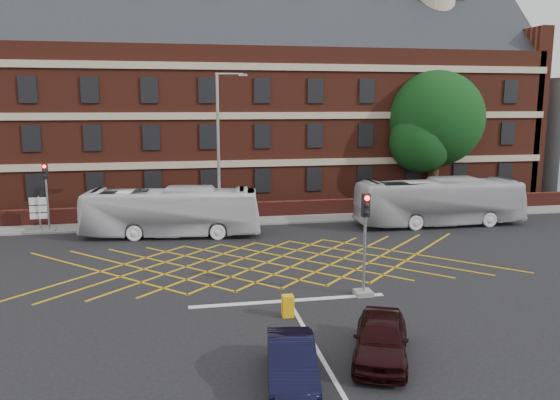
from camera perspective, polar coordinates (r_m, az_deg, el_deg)
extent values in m
plane|color=black|center=(25.63, -0.69, -7.81)|extent=(120.00, 120.00, 0.00)
cube|color=#5A2317|center=(46.26, -5.50, 7.67)|extent=(50.00, 12.00, 12.00)
cube|color=black|center=(46.41, -5.63, 15.09)|extent=(51.00, 10.61, 10.61)
cube|color=#B7A88C|center=(40.18, -4.71, 8.77)|extent=(50.00, 0.18, 0.50)
cube|color=black|center=(40.26, -4.68, 6.63)|extent=(1.20, 0.14, 1.80)
cylinder|color=#B7A88C|center=(51.62, 15.68, 17.62)|extent=(3.60, 3.60, 6.00)
cube|color=#541C16|center=(37.98, -4.11, -1.09)|extent=(56.00, 0.50, 1.10)
cube|color=slate|center=(37.10, -3.92, -2.13)|extent=(60.00, 3.00, 0.12)
cube|color=#CC990C|center=(27.51, -1.42, -6.54)|extent=(8.22, 8.22, 0.02)
cube|color=silver|center=(22.37, 0.90, -10.48)|extent=(8.00, 0.30, 0.02)
cube|color=silver|center=(16.61, 5.65, -18.16)|extent=(0.15, 14.00, 0.02)
imported|color=silver|center=(33.27, -11.24, -1.23)|extent=(10.80, 3.82, 2.94)
imported|color=silver|center=(37.07, 16.34, -0.18)|extent=(11.11, 2.66, 3.09)
imported|color=black|center=(16.06, 1.21, -16.63)|extent=(1.89, 4.02, 1.27)
imported|color=black|center=(17.69, 10.50, -14.00)|extent=(3.05, 4.37, 1.38)
cylinder|color=black|center=(44.66, 15.70, 2.92)|extent=(0.90, 0.90, 5.25)
sphere|color=black|center=(44.37, 15.95, 8.18)|extent=(7.38, 7.38, 7.38)
sphere|color=black|center=(43.07, 14.53, 5.96)|extent=(4.80, 4.80, 4.80)
sphere|color=black|center=(45.81, 17.12, 6.57)|extent=(4.43, 4.43, 4.43)
cube|color=slate|center=(23.24, 8.70, -9.57)|extent=(0.70, 0.70, 0.20)
cylinder|color=gray|center=(22.74, 8.81, -5.65)|extent=(0.12, 0.12, 3.50)
cube|color=black|center=(22.28, 8.95, -0.56)|extent=(0.30, 0.25, 0.95)
sphere|color=#FF0C05|center=(22.09, 9.09, 0.19)|extent=(0.20, 0.20, 0.20)
cube|color=slate|center=(36.70, -22.93, -2.98)|extent=(0.70, 0.70, 0.20)
cylinder|color=gray|center=(36.39, -23.11, -0.44)|extent=(0.12, 0.12, 3.50)
cube|color=black|center=(36.10, -23.33, 2.76)|extent=(0.30, 0.25, 0.95)
sphere|color=#FF0C05|center=(35.93, -23.41, 3.24)|extent=(0.20, 0.20, 0.20)
cube|color=slate|center=(33.30, -6.28, -3.50)|extent=(1.00, 1.00, 0.20)
cylinder|color=gray|center=(32.53, -6.44, 4.53)|extent=(0.18, 0.18, 9.55)
cylinder|color=gray|center=(32.49, -5.35, 12.98)|extent=(1.60, 0.12, 0.12)
cube|color=gray|center=(32.58, -3.91, 12.90)|extent=(0.50, 0.20, 0.12)
cylinder|color=gray|center=(37.21, -23.83, -1.30)|extent=(0.10, 0.10, 2.20)
cube|color=silver|center=(37.00, -23.94, -0.11)|extent=(1.10, 0.06, 0.45)
cube|color=silver|center=(37.08, -23.89, -0.87)|extent=(1.10, 0.06, 0.40)
cube|color=silver|center=(37.16, -23.84, -1.55)|extent=(1.10, 0.06, 0.35)
cube|color=#EAAA0D|center=(20.71, 0.82, -11.01)|extent=(0.42, 0.38, 0.82)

